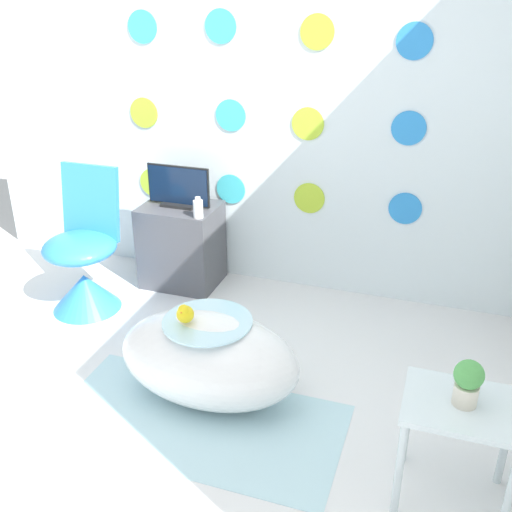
% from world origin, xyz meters
% --- Properties ---
extents(ground_plane, '(12.00, 12.00, 0.00)m').
position_xyz_m(ground_plane, '(0.00, 0.00, 0.00)').
color(ground_plane, white).
extents(wall_back_dotted, '(4.25, 0.05, 2.60)m').
position_xyz_m(wall_back_dotted, '(-0.00, 2.16, 1.30)').
color(wall_back_dotted, white).
rests_on(wall_back_dotted, ground_plane).
extents(rug, '(1.39, 0.70, 0.01)m').
position_xyz_m(rug, '(0.14, 0.61, 0.00)').
color(rug, silver).
rests_on(rug, ground_plane).
extents(bathtub, '(0.92, 0.53, 0.47)m').
position_xyz_m(bathtub, '(0.12, 0.80, 0.24)').
color(bathtub, white).
rests_on(bathtub, ground_plane).
extents(rubber_duck, '(0.08, 0.09, 0.10)m').
position_xyz_m(rubber_duck, '(0.04, 0.73, 0.52)').
color(rubber_duck, yellow).
rests_on(rubber_duck, bathtub).
extents(chair, '(0.45, 0.45, 0.90)m').
position_xyz_m(chair, '(-0.98, 1.39, 0.28)').
color(chair, '#338CE0').
rests_on(chair, ground_plane).
extents(tv_cabinet, '(0.50, 0.40, 0.56)m').
position_xyz_m(tv_cabinet, '(-0.54, 1.91, 0.28)').
color(tv_cabinet, '#4C4C51').
rests_on(tv_cabinet, ground_plane).
extents(tv, '(0.43, 0.12, 0.27)m').
position_xyz_m(tv, '(-0.54, 1.91, 0.68)').
color(tv, black).
rests_on(tv, tv_cabinet).
extents(vase, '(0.06, 0.06, 0.14)m').
position_xyz_m(vase, '(-0.34, 1.76, 0.63)').
color(vase, white).
rests_on(vase, tv_cabinet).
extents(side_table, '(0.45, 0.36, 0.48)m').
position_xyz_m(side_table, '(1.29, 0.52, 0.39)').
color(side_table, silver).
rests_on(side_table, ground_plane).
extents(potted_plant_left, '(0.11, 0.11, 0.19)m').
position_xyz_m(potted_plant_left, '(1.29, 0.52, 0.58)').
color(potted_plant_left, beige).
rests_on(potted_plant_left, side_table).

